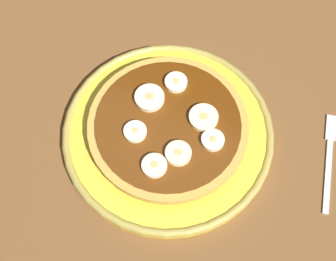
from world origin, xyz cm
name	(u,v)px	position (x,y,z in cm)	size (l,w,h in cm)	color
ground_plane	(168,142)	(0.00, 0.00, -1.50)	(140.00, 140.00, 3.00)	brown
plate	(168,133)	(0.00, 0.00, 0.92)	(25.73, 25.73, 1.71)	yellow
pancake_stack	(168,127)	(-0.02, -0.04, 2.52)	(19.67, 19.52, 2.18)	#B47447
banana_slice_0	(135,132)	(2.66, -2.96, 3.84)	(2.69, 2.69, 0.85)	#ECF4C5
banana_slice_1	(154,166)	(5.59, 0.84, 3.85)	(2.88, 2.88, 0.87)	#F6E2B6
banana_slice_2	(176,83)	(-5.36, -1.34, 3.85)	(2.77, 2.77, 0.87)	#F5E7BD
banana_slice_3	(178,154)	(3.13, 2.67, 3.86)	(3.02, 3.02, 0.90)	#FDEFB2
banana_slice_4	(150,98)	(-2.05, -3.33, 3.91)	(3.58, 3.58, 0.99)	#F3E2BC
banana_slice_5	(212,143)	(0.37, 5.62, 3.85)	(2.68, 2.68, 0.89)	#FDF1C0
banana_slice_6	(203,118)	(-2.26, 3.54, 3.86)	(3.47, 3.47, 0.90)	#F0F0B4
fork	(329,156)	(-5.55, 18.90, 0.25)	(12.90, 3.78, 0.50)	silver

